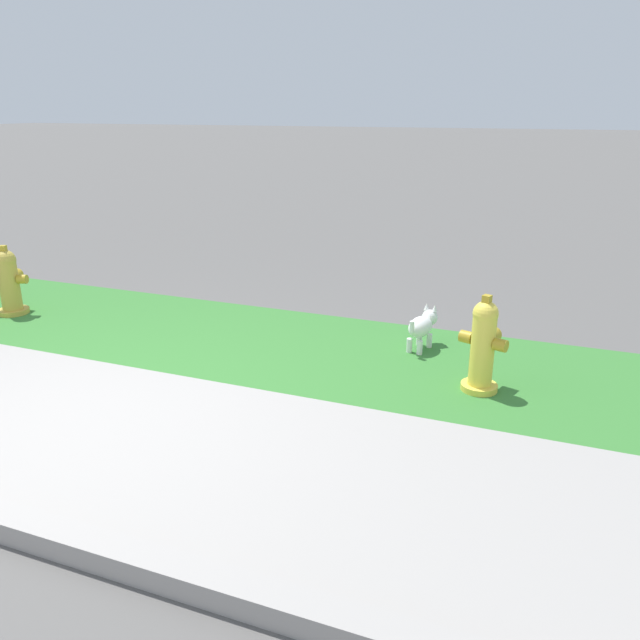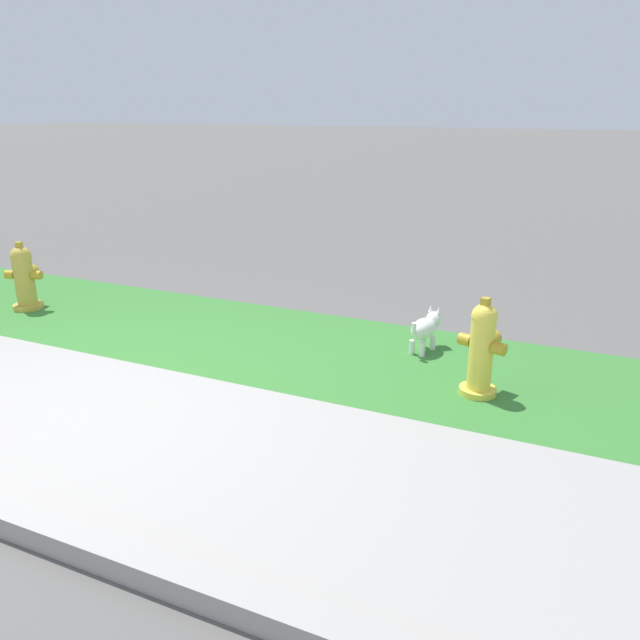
# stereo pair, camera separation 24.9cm
# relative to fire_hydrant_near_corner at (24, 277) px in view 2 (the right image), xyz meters

# --- Properties ---
(ground_plane) EXTENTS (120.00, 120.00, 0.00)m
(ground_plane) POSITION_rel_fire_hydrant_near_corner_xyz_m (2.21, -1.63, -0.33)
(ground_plane) COLOR #5B5956
(sidewalk_pavement) EXTENTS (18.00, 1.82, 0.01)m
(sidewalk_pavement) POSITION_rel_fire_hydrant_near_corner_xyz_m (2.21, -1.63, -0.33)
(sidewalk_pavement) COLOR #9E9993
(sidewalk_pavement) RESTS_ON ground
(grass_verge) EXTENTS (18.00, 1.81, 0.01)m
(grass_verge) POSITION_rel_fire_hydrant_near_corner_xyz_m (2.21, 0.19, -0.33)
(grass_verge) COLOR #387A33
(grass_verge) RESTS_ON ground
(fire_hydrant_near_corner) EXTENTS (0.38, 0.35, 0.70)m
(fire_hydrant_near_corner) POSITION_rel_fire_hydrant_near_corner_xyz_m (0.00, 0.00, 0.00)
(fire_hydrant_near_corner) COLOR gold
(fire_hydrant_near_corner) RESTS_ON ground
(fire_hydrant_at_driveway) EXTENTS (0.36, 0.33, 0.73)m
(fire_hydrant_at_driveway) POSITION_rel_fire_hydrant_near_corner_xyz_m (4.63, -0.11, 0.02)
(fire_hydrant_at_driveway) COLOR yellow
(fire_hydrant_at_driveway) RESTS_ON ground
(small_white_dog) EXTENTS (0.23, 0.45, 0.36)m
(small_white_dog) POSITION_rel_fire_hydrant_near_corner_xyz_m (4.05, 0.55, -0.13)
(small_white_dog) COLOR white
(small_white_dog) RESTS_ON ground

